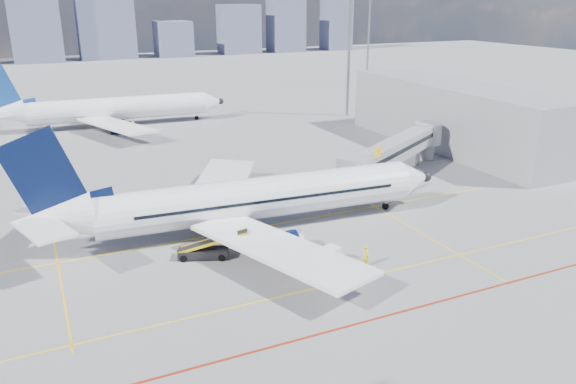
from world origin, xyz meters
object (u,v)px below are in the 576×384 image
(cargo_dolly, at_px, (326,258))
(main_aircraft, at_px, (243,201))
(ramp_worker, at_px, (366,256))
(baggage_tug, at_px, (332,257))
(belt_loader, at_px, (205,251))
(second_aircraft, at_px, (109,109))

(cargo_dolly, bearing_deg, main_aircraft, 86.86)
(main_aircraft, xyz_separation_m, ramp_worker, (6.94, -12.24, -2.22))
(ramp_worker, bearing_deg, baggage_tug, 56.41)
(main_aircraft, relative_size, baggage_tug, 20.47)
(main_aircraft, bearing_deg, baggage_tug, -63.79)
(baggage_tug, distance_m, cargo_dolly, 0.95)
(main_aircraft, height_order, belt_loader, main_aircraft)
(belt_loader, bearing_deg, baggage_tug, -9.61)
(main_aircraft, relative_size, belt_loader, 6.79)
(main_aircraft, bearing_deg, second_aircraft, 99.04)
(cargo_dolly, xyz_separation_m, belt_loader, (-9.06, 6.44, -0.26))
(cargo_dolly, bearing_deg, baggage_tug, 4.30)
(belt_loader, bearing_deg, second_aircraft, 111.40)
(second_aircraft, relative_size, baggage_tug, 19.98)
(baggage_tug, bearing_deg, second_aircraft, 91.54)
(cargo_dolly, bearing_deg, ramp_worker, -40.55)
(main_aircraft, distance_m, second_aircraft, 56.84)
(second_aircraft, xyz_separation_m, belt_loader, (-0.48, -61.19, -2.53))
(cargo_dolly, height_order, ramp_worker, ramp_worker)
(main_aircraft, height_order, cargo_dolly, main_aircraft)
(main_aircraft, distance_m, ramp_worker, 14.24)
(main_aircraft, relative_size, cargo_dolly, 12.84)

